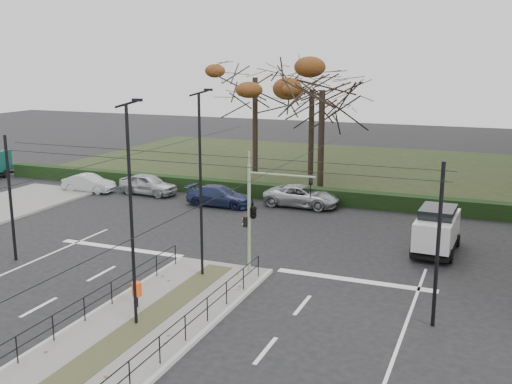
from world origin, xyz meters
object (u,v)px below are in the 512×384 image
(streetlamp_median_near, at_px, (132,214))
(parked_car_third, at_px, (220,196))
(streetlamp_median_far, at_px, (201,183))
(white_van, at_px, (437,229))
(litter_bin, at_px, (137,290))
(rust_tree, at_px, (255,78))
(bare_tree_near, at_px, (322,98))
(parked_car_second, at_px, (89,183))
(traffic_light, at_px, (255,210))
(parked_car_first, at_px, (148,184))
(bare_tree_center, at_px, (312,96))
(parked_car_fourth, at_px, (302,196))

(streetlamp_median_near, xyz_separation_m, parked_car_third, (-4.95, 17.48, -3.55))
(streetlamp_median_far, distance_m, white_van, 12.17)
(litter_bin, height_order, rust_tree, rust_tree)
(litter_bin, xyz_separation_m, bare_tree_near, (0.70, 22.77, 5.89))
(parked_car_second, bearing_deg, litter_bin, -140.64)
(litter_bin, height_order, parked_car_second, parked_car_second)
(traffic_light, bearing_deg, streetlamp_median_near, -106.25)
(parked_car_first, bearing_deg, parked_car_third, -95.51)
(streetlamp_median_near, xyz_separation_m, bare_tree_center, (-2.51, 29.65, 2.27))
(streetlamp_median_far, xyz_separation_m, parked_car_third, (-4.90, 12.16, -3.59))
(streetlamp_median_near, relative_size, parked_car_second, 2.07)
(parked_car_first, relative_size, white_van, 1.00)
(streetlamp_median_far, xyz_separation_m, white_van, (9.12, 7.47, -3.04))
(parked_car_second, distance_m, parked_car_third, 10.52)
(parked_car_first, distance_m, rust_tree, 13.14)
(parked_car_third, bearing_deg, rust_tree, 11.01)
(litter_bin, relative_size, bare_tree_near, 0.10)
(streetlamp_median_near, xyz_separation_m, streetlamp_median_far, (-0.06, 5.32, 0.04))
(traffic_light, bearing_deg, rust_tree, 112.00)
(streetlamp_median_near, distance_m, parked_car_second, 23.77)
(parked_car_second, bearing_deg, parked_car_first, -80.62)
(traffic_light, relative_size, bare_tree_center, 0.53)
(streetlamp_median_near, xyz_separation_m, white_van, (9.06, 12.78, -3.00))
(traffic_light, xyz_separation_m, bare_tree_center, (-4.42, 23.08, 3.52))
(bare_tree_center, bearing_deg, white_van, -55.54)
(parked_car_third, bearing_deg, litter_bin, -165.27)
(rust_tree, bearing_deg, parked_car_second, -126.74)
(parked_car_fourth, xyz_separation_m, bare_tree_center, (-2.54, 10.32, 5.79))
(litter_bin, bearing_deg, parked_car_first, 120.71)
(parked_car_second, bearing_deg, parked_car_third, -93.64)
(parked_car_second, relative_size, bare_tree_near, 0.41)
(traffic_light, height_order, bare_tree_near, bare_tree_near)
(streetlamp_median_near, bearing_deg, parked_car_second, 131.14)
(parked_car_first, relative_size, rust_tree, 0.42)
(litter_bin, distance_m, streetlamp_median_near, 3.68)
(parked_car_first, height_order, parked_car_second, parked_car_first)
(rust_tree, bearing_deg, bare_tree_near, -34.66)
(parked_car_second, height_order, white_van, white_van)
(streetlamp_median_near, relative_size, streetlamp_median_far, 0.99)
(parked_car_first, relative_size, parked_car_fourth, 0.88)
(litter_bin, distance_m, bare_tree_center, 28.98)
(traffic_light, xyz_separation_m, litter_bin, (-2.70, -5.30, -2.12))
(parked_car_second, distance_m, white_van, 25.02)
(white_van, distance_m, bare_tree_near, 15.53)
(litter_bin, distance_m, parked_car_first, 20.17)
(parked_car_second, xyz_separation_m, rust_tree, (8.36, 11.19, 7.24))
(streetlamp_median_far, xyz_separation_m, parked_car_first, (-11.04, 13.30, -3.51))
(litter_bin, relative_size, bare_tree_center, 0.11)
(streetlamp_median_near, bearing_deg, bare_tree_near, 90.22)
(parked_car_first, bearing_deg, parked_car_fourth, -81.33)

